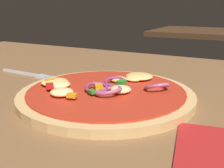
# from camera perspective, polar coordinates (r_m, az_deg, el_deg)

# --- Properties ---
(dining_table) EXTENTS (1.45, 0.82, 0.03)m
(dining_table) POSITION_cam_1_polar(r_m,az_deg,el_deg) (0.50, -4.38, -2.81)
(dining_table) COLOR brown
(dining_table) RESTS_ON ground
(pizza) EXTENTS (0.29, 0.29, 0.03)m
(pizza) POSITION_cam_1_polar(r_m,az_deg,el_deg) (0.44, -1.34, -1.94)
(pizza) COLOR tan
(pizza) RESTS_ON dining_table
(fork) EXTENTS (0.17, 0.02, 0.01)m
(fork) POSITION_cam_1_polar(r_m,az_deg,el_deg) (0.61, -17.05, 1.98)
(fork) COLOR silver
(fork) RESTS_ON dining_table
(background_table) EXTENTS (0.68, 0.56, 0.03)m
(background_table) POSITION_cam_1_polar(r_m,az_deg,el_deg) (1.88, 19.93, 10.40)
(background_table) COLOR #4C301C
(background_table) RESTS_ON ground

